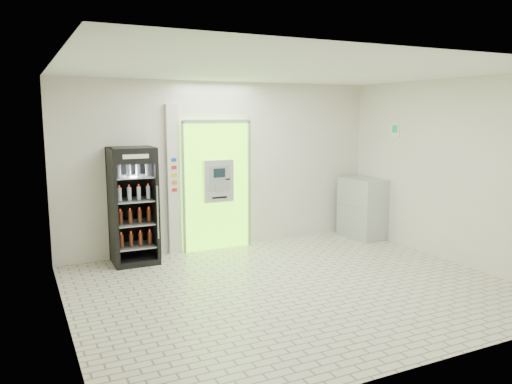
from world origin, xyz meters
TOP-DOWN VIEW (x-y plane):
  - ground at (0.00, 0.00)m, footprint 6.00×6.00m
  - room_shell at (0.00, 0.00)m, footprint 6.00×6.00m
  - atm_assembly at (-0.20, 2.41)m, footprint 1.30×0.24m
  - pillar at (-0.98, 2.45)m, footprint 0.22×0.11m
  - beverage_cooler at (-1.75, 2.18)m, footprint 0.73×0.69m
  - steel_cabinet at (2.70, 1.90)m, footprint 0.66×0.93m
  - exit_sign at (2.99, 1.40)m, footprint 0.02×0.22m

SIDE VIEW (x-z plane):
  - ground at x=0.00m, z-range 0.00..0.00m
  - steel_cabinet at x=2.70m, z-range 0.00..1.18m
  - beverage_cooler at x=-1.75m, z-range -0.04..1.87m
  - atm_assembly at x=-0.20m, z-range 0.01..2.34m
  - pillar at x=-0.98m, z-range 0.00..2.60m
  - room_shell at x=0.00m, z-range -1.16..4.84m
  - exit_sign at x=2.99m, z-range 1.99..2.25m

